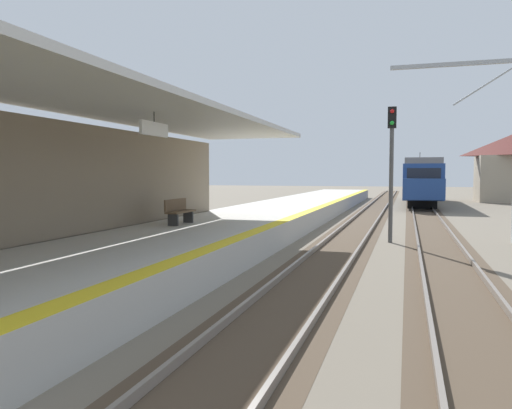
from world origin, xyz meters
TOP-DOWN VIEW (x-y plane):
  - station_platform at (-2.50, 16.00)m, footprint 5.00×80.00m
  - station_building_with_canopy at (-4.30, 9.06)m, footprint 4.85×24.00m
  - track_pair_nearest_platform at (1.90, 20.00)m, footprint 2.34×120.00m
  - track_pair_middle at (5.30, 20.00)m, footprint 2.34×120.00m
  - approaching_train at (5.30, 45.57)m, footprint 2.93×19.60m
  - rail_signal_post at (3.57, 19.06)m, footprint 0.32×0.34m
  - catenary_pylon_far_side at (7.93, 20.22)m, footprint 5.00×0.40m
  - platform_bench at (-3.41, 14.97)m, footprint 0.45×1.60m
  - distant_trackside_house at (13.58, 51.15)m, footprint 6.60×5.28m

SIDE VIEW (x-z plane):
  - track_pair_nearest_platform at x=1.90m, z-range -0.03..0.13m
  - track_pair_middle at x=5.30m, z-range -0.03..0.13m
  - station_platform at x=-2.50m, z-range 0.00..0.90m
  - platform_bench at x=-3.41m, z-range 0.93..1.81m
  - approaching_train at x=5.30m, z-range -0.20..4.56m
  - station_building_with_canopy at x=-4.30m, z-range 0.44..4.87m
  - rail_signal_post at x=3.57m, z-range 0.59..5.79m
  - distant_trackside_house at x=13.58m, z-range 0.14..6.54m
  - catenary_pylon_far_side at x=7.93m, z-range -0.15..7.35m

